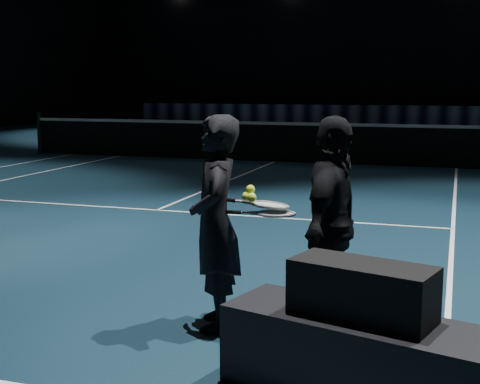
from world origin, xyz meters
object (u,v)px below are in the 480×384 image
object	(u,v)px
player_b	(331,227)
racket_lower	(276,214)
racket_bag	(362,291)
racket_upper	(270,205)
tennis_balls	(250,195)
player_bench	(360,358)
player_a	(215,223)

from	to	relation	value
player_b	racket_lower	distance (m)	0.41
racket_bag	racket_upper	bearing A→B (deg)	146.77
player_b	tennis_balls	bearing A→B (deg)	100.61
player_bench	racket_lower	bearing A→B (deg)	145.76
player_a	player_b	bearing A→B (deg)	79.54
tennis_balls	racket_lower	bearing A→B (deg)	7.08
player_b	racket_upper	world-z (taller)	player_b
racket_lower	racket_upper	bearing A→B (deg)	141.34
player_bench	tennis_balls	world-z (taller)	tennis_balls
tennis_balls	racket_bag	bearing A→B (deg)	-42.84
player_bench	racket_lower	world-z (taller)	racket_lower
player_a	player_b	world-z (taller)	same
player_a	racket_lower	bearing A→B (deg)	79.54
racket_bag	player_b	distance (m)	1.04
racket_bag	player_a	distance (m)	1.47
player_bench	racket_bag	xyz separation A→B (m)	(0.00, 0.00, 0.40)
racket_bag	player_a	xyz separation A→B (m)	(-1.20, 0.84, 0.15)
racket_bag	player_b	bearing A→B (deg)	126.34
racket_bag	racket_lower	xyz separation A→B (m)	(-0.76, 0.90, 0.24)
racket_lower	tennis_balls	world-z (taller)	tennis_balls
player_bench	racket_bag	bearing A→B (deg)	0.00
player_b	tennis_balls	size ratio (longest dim) A/B	13.28
player_bench	racket_upper	distance (m)	1.42
racket_upper	tennis_balls	size ratio (longest dim) A/B	5.67
player_a	tennis_balls	distance (m)	0.34
racket_lower	tennis_balls	distance (m)	0.24
player_bench	player_b	size ratio (longest dim) A/B	1.01
racket_bag	tennis_balls	xyz separation A→B (m)	(-0.95, 0.88, 0.37)
player_bench	racket_upper	world-z (taller)	racket_upper
player_b	racket_lower	world-z (taller)	player_b
player_bench	tennis_balls	xyz separation A→B (m)	(-0.95, 0.88, 0.77)
player_bench	racket_lower	xyz separation A→B (m)	(-0.76, 0.90, 0.64)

